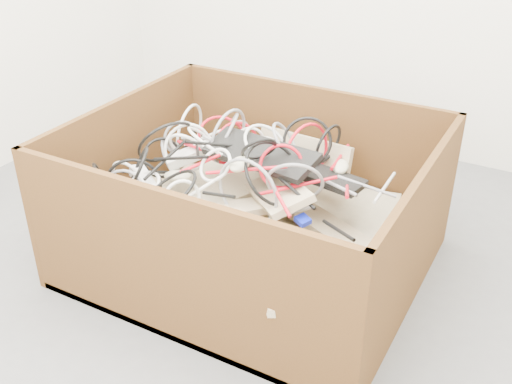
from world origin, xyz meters
The scene contains 8 objects.
ground centered at (0.00, 0.00, 0.00)m, with size 3.00×3.00×0.00m, color #535456.
cardboard_box centered at (-0.01, 0.23, 0.14)m, with size 1.21×1.01×0.57m.
keyboard_pile centered at (0.05, 0.23, 0.28)m, with size 1.02×0.93×0.35m.
mice_scatter centered at (-0.09, 0.16, 0.36)m, with size 0.70×0.68×0.23m.
power_strip_left centered at (-0.26, 0.31, 0.38)m, with size 0.30×0.05×0.04m, color silver.
power_strip_right centered at (-0.32, 0.04, 0.32)m, with size 0.27×0.05×0.04m, color silver.
vga_plug centered at (0.26, 0.10, 0.34)m, with size 0.04×0.04×0.02m, color #0D1DCD.
cable_tangle centered at (-0.18, 0.25, 0.39)m, with size 1.03×0.83×0.40m.
Camera 1 is at (0.94, -1.44, 1.39)m, focal length 42.75 mm.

